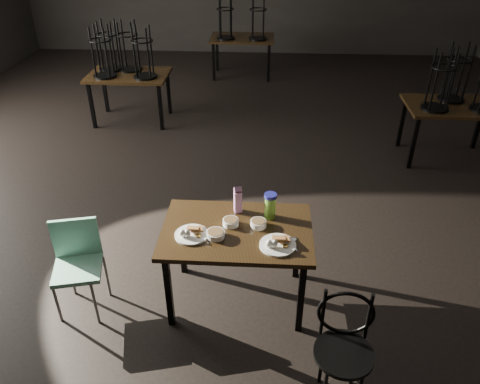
# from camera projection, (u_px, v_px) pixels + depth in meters

# --- Properties ---
(main_table) EXTENTS (1.20, 0.80, 0.75)m
(main_table) POSITION_uv_depth(u_px,v_px,m) (237.00, 237.00, 3.76)
(main_table) COLOR black
(main_table) RESTS_ON ground
(plate_left) EXTENTS (0.27, 0.27, 0.09)m
(plate_left) POSITION_uv_depth(u_px,v_px,m) (191.00, 233.00, 3.64)
(plate_left) COLOR white
(plate_left) RESTS_ON main_table
(plate_right) EXTENTS (0.28, 0.28, 0.09)m
(plate_right) POSITION_uv_depth(u_px,v_px,m) (277.00, 244.00, 3.53)
(plate_right) COLOR white
(plate_right) RESTS_ON main_table
(bowl_near) EXTENTS (0.13, 0.13, 0.05)m
(bowl_near) POSITION_uv_depth(u_px,v_px,m) (231.00, 222.00, 3.76)
(bowl_near) COLOR white
(bowl_near) RESTS_ON main_table
(bowl_far) EXTENTS (0.13, 0.13, 0.05)m
(bowl_far) POSITION_uv_depth(u_px,v_px,m) (258.00, 223.00, 3.74)
(bowl_far) COLOR white
(bowl_far) RESTS_ON main_table
(bowl_big) EXTENTS (0.14, 0.14, 0.05)m
(bowl_big) POSITION_uv_depth(u_px,v_px,m) (216.00, 234.00, 3.62)
(bowl_big) COLOR white
(bowl_big) RESTS_ON main_table
(juice_carton) EXTENTS (0.08, 0.08, 0.24)m
(juice_carton) POSITION_uv_depth(u_px,v_px,m) (238.00, 200.00, 3.87)
(juice_carton) COLOR #7E1760
(juice_carton) RESTS_ON main_table
(water_bottle) EXTENTS (0.13, 0.13, 0.22)m
(water_bottle) POSITION_uv_depth(u_px,v_px,m) (270.00, 206.00, 3.80)
(water_bottle) COLOR #78C038
(water_bottle) RESTS_ON main_table
(spoon) EXTENTS (0.05, 0.18, 0.01)m
(spoon) POSITION_uv_depth(u_px,v_px,m) (295.00, 240.00, 3.60)
(spoon) COLOR silver
(spoon) RESTS_ON main_table
(bentwood_chair) EXTENTS (0.40, 0.40, 0.84)m
(bentwood_chair) POSITION_uv_depth(u_px,v_px,m) (344.00, 341.00, 3.10)
(bentwood_chair) COLOR black
(bentwood_chair) RESTS_ON ground
(school_chair) EXTENTS (0.45, 0.45, 0.81)m
(school_chair) POSITION_uv_depth(u_px,v_px,m) (77.00, 259.00, 3.81)
(school_chair) COLOR #7BC0A5
(school_chair) RESTS_ON ground
(bg_table_left) EXTENTS (1.20, 0.80, 1.48)m
(bg_table_left) POSITION_uv_depth(u_px,v_px,m) (126.00, 70.00, 7.00)
(bg_table_left) COLOR black
(bg_table_left) RESTS_ON ground
(bg_table_right) EXTENTS (1.20, 0.80, 1.48)m
(bg_table_right) POSITION_uv_depth(u_px,v_px,m) (456.00, 103.00, 5.93)
(bg_table_right) COLOR black
(bg_table_right) RESTS_ON ground
(bg_table_far) EXTENTS (1.20, 0.80, 1.48)m
(bg_table_far) POSITION_uv_depth(u_px,v_px,m) (242.00, 37.00, 8.84)
(bg_table_far) COLOR black
(bg_table_far) RESTS_ON ground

